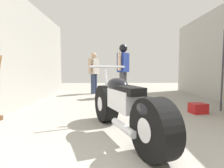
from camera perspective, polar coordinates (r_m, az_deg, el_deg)
ground_plane at (r=4.31m, az=5.72°, el=-8.02°), size 16.63×16.63×0.00m
garage_partition_left at (r=4.72m, az=-28.52°, el=9.26°), size 0.08×7.62×2.74m
motorcycle_maroon_cruiser at (r=2.53m, az=4.04°, el=-7.39°), size 1.02×2.10×1.01m
mechanic_in_blue at (r=7.00m, az=-5.77°, el=4.28°), size 0.39×0.62×1.59m
mechanic_with_helmet at (r=6.23m, az=3.58°, el=5.92°), size 0.46×0.67×1.81m
red_toolbox at (r=4.33m, az=25.67°, el=-6.95°), size 0.36×0.32×0.22m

